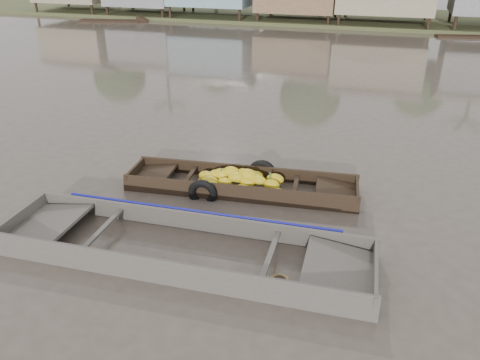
% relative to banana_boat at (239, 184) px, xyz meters
% --- Properties ---
extents(ground, '(120.00, 120.00, 0.00)m').
position_rel_banana_boat_xyz_m(ground, '(-0.21, -2.07, -0.14)').
color(ground, '#4A4139').
rests_on(ground, ground).
extents(banana_boat, '(5.57, 1.86, 0.76)m').
position_rel_banana_boat_xyz_m(banana_boat, '(0.00, 0.00, 0.00)').
color(banana_boat, black).
rests_on(banana_boat, ground).
extents(viewer_boat, '(7.19, 2.17, 0.57)m').
position_rel_banana_boat_xyz_m(viewer_boat, '(-0.19, -2.83, -0.09)').
color(viewer_boat, '#46403B').
rests_on(viewer_boat, ground).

